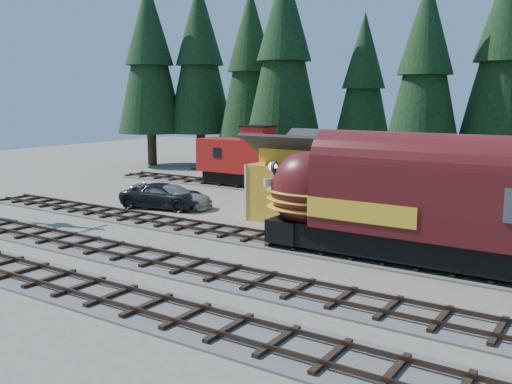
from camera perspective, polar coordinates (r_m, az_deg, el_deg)
The scene contains 9 objects.
ground at distance 25.35m, azimuth 0.54°, elevation -7.46°, with size 120.00×120.00×0.00m, color #6B665B.
track_main_south at distance 20.01m, azimuth 22.50°, elevation -12.78°, with size 68.00×3.20×0.33m.
track_spur at distance 45.41m, azimuth 2.33°, elevation 0.21°, with size 32.00×3.20×0.33m.
depot at distance 33.84m, azimuth 10.28°, elevation 1.83°, with size 12.80×7.00×5.30m.
conifer_backdrop at distance 46.81m, azimuth 21.23°, elevation 12.79°, with size 79.59×22.83×17.21m.
locomotive at distance 25.86m, azimuth 16.52°, elevation -1.59°, with size 16.40×3.26×4.46m.
caboose at distance 46.63m, azimuth -0.67°, elevation 3.32°, with size 9.02×2.62×4.69m.
pickup_truck_a at distance 38.77m, azimuth -9.15°, elevation -0.38°, with size 2.71×5.88×1.63m, color black.
pickup_truck_b at distance 38.59m, azimuth -8.34°, elevation -0.45°, with size 2.22×5.45×1.58m, color #A1A4A9.
Camera 1 is at (13.20, -20.34, 7.41)m, focal length 40.00 mm.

